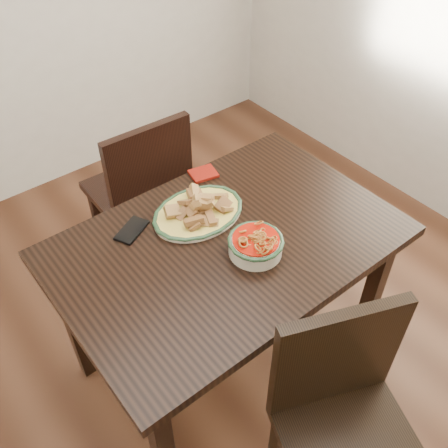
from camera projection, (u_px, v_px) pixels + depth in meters
floor at (207, 373)px, 2.23m from camera, size 3.50×3.50×0.00m
dining_table at (227, 257)px, 1.86m from camera, size 1.23×0.82×0.75m
chair_far at (143, 188)px, 2.41m from camera, size 0.43×0.43×0.89m
chair_near at (343, 414)px, 1.58m from camera, size 0.55×0.55×0.89m
fish_plate at (198, 206)px, 1.86m from camera, size 0.36×0.28×0.11m
noodle_bowl at (256, 243)px, 1.72m from camera, size 0.20×0.20×0.08m
smartphone at (132, 230)px, 1.82m from camera, size 0.15×0.12×0.01m
napkin at (203, 174)px, 2.07m from camera, size 0.12×0.11×0.01m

